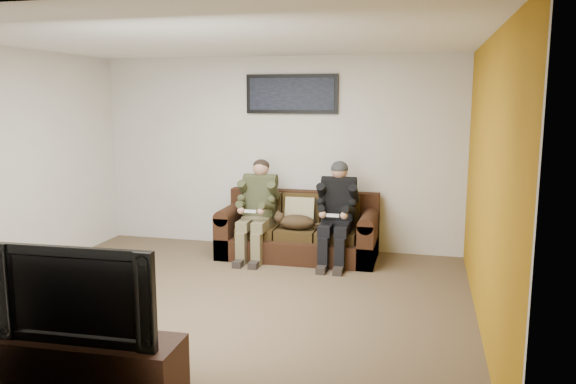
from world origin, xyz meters
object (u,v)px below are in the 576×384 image
(person_right, at_px, (337,207))
(framed_poster, at_px, (292,94))
(person_left, at_px, (258,204))
(tv_stand, at_px, (87,366))
(cat, at_px, (295,222))
(television, at_px, (82,291))
(sofa, at_px, (299,232))

(person_right, relative_size, framed_poster, 1.01)
(framed_poster, bearing_deg, person_left, -119.44)
(tv_stand, bearing_deg, framed_poster, 81.73)
(framed_poster, bearing_deg, tv_stand, -96.34)
(person_left, bearing_deg, cat, -5.29)
(person_right, xyz_separation_m, television, (-1.18, -3.60, 0.06))
(television, bearing_deg, person_right, 69.95)
(person_right, distance_m, cat, 0.56)
(sofa, xyz_separation_m, framed_poster, (-0.20, 0.39, 1.79))
(sofa, relative_size, person_left, 1.60)
(person_left, bearing_deg, framed_poster, 60.56)
(sofa, height_order, person_right, person_right)
(person_right, bearing_deg, person_left, -179.98)
(person_right, height_order, framed_poster, framed_poster)
(person_right, xyz_separation_m, cat, (-0.52, -0.05, -0.20))
(cat, xyz_separation_m, tv_stand, (-0.66, -3.56, -0.29))
(sofa, distance_m, framed_poster, 1.84)
(tv_stand, bearing_deg, television, -91.93)
(person_right, xyz_separation_m, tv_stand, (-1.18, -3.60, -0.49))
(person_left, xyz_separation_m, cat, (0.51, -0.05, -0.20))
(cat, xyz_separation_m, television, (-0.66, -3.56, 0.25))
(person_right, distance_m, tv_stand, 3.82)
(sofa, xyz_separation_m, person_left, (-0.52, -0.17, 0.39))
(sofa, relative_size, tv_stand, 1.50)
(person_left, height_order, person_right, person_right)
(tv_stand, bearing_deg, cat, 77.63)
(sofa, bearing_deg, framed_poster, 116.91)
(cat, distance_m, framed_poster, 1.72)
(person_left, height_order, television, person_left)
(sofa, distance_m, television, 3.86)
(tv_stand, distance_m, television, 0.55)
(cat, bearing_deg, tv_stand, -100.45)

